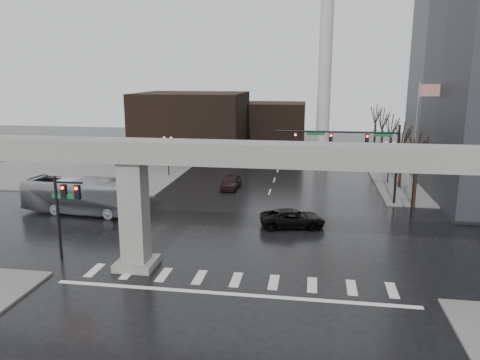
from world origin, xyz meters
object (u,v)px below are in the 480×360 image
Objects in this scene: city_bus at (84,196)px; far_car at (231,182)px; pickup_truck at (293,218)px; signal_mast_arm at (358,146)px.

far_car is (11.92, 11.60, -0.89)m from city_bus.
pickup_truck is at bearing -57.65° from far_car.
city_bus reaches higher than pickup_truck.
signal_mast_arm is 26.88m from city_bus.
pickup_truck is 1.21× the size of far_car.
city_bus is at bearing -163.37° from signal_mast_arm.
far_car is (-13.52, 4.00, -5.05)m from signal_mast_arm.
signal_mast_arm is at bearing -45.23° from pickup_truck.
far_car is (-7.58, 12.71, 0.01)m from pickup_truck.
pickup_truck is at bearing -124.29° from signal_mast_arm.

